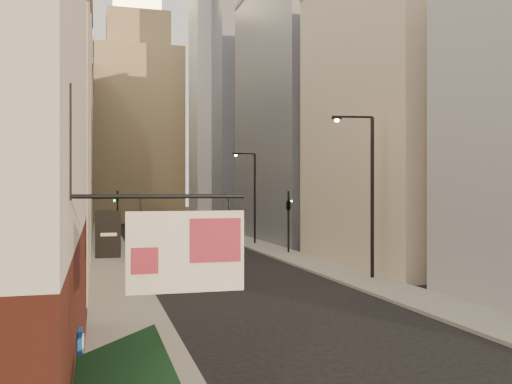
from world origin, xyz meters
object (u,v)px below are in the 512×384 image
clock_tower (137,115)px  streetlamp_far (253,192)px  streetlamp_mid (368,186)px  traffic_light_right (288,205)px  white_tower (220,99)px  traffic_light_left (117,207)px

clock_tower → streetlamp_far: bearing=-80.8°
streetlamp_mid → traffic_light_right: (-0.01, 13.65, -1.35)m
clock_tower → traffic_light_right: clock_tower is taller
streetlamp_mid → streetlamp_far: 22.08m
streetlamp_mid → traffic_light_right: streetlamp_mid is taller
white_tower → streetlamp_far: 34.66m
traffic_light_right → clock_tower: bearing=-66.9°
white_tower → traffic_light_right: bearing=-94.3°
clock_tower → traffic_light_left: clock_tower is taller
streetlamp_mid → traffic_light_right: bearing=99.6°
clock_tower → streetlamp_far: (7.37, -45.61, -12.76)m
clock_tower → white_tower: bearing=-51.8°
clock_tower → traffic_light_left: 49.54m
clock_tower → streetlamp_mid: clock_tower is taller
clock_tower → white_tower: clock_tower is taller
white_tower → traffic_light_left: 39.80m
traffic_light_left → white_tower: bearing=-93.8°
white_tower → streetlamp_far: white_tower is taller
traffic_light_right → streetlamp_far: bearing=-71.0°
streetlamp_mid → white_tower: bearing=96.4°
white_tower → traffic_light_left: bearing=-115.6°
white_tower → streetlamp_far: bearing=-96.6°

